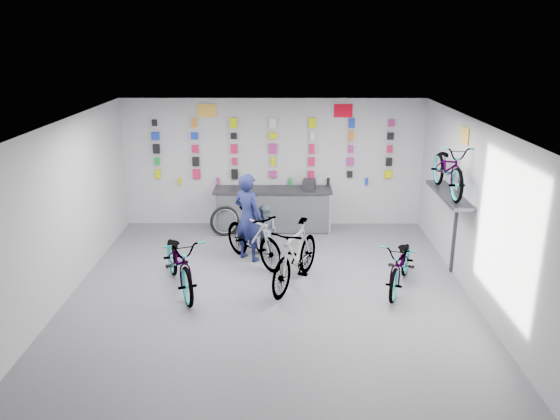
{
  "coord_description": "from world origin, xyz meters",
  "views": [
    {
      "loc": [
        0.23,
        -8.49,
        4.36
      ],
      "look_at": [
        0.18,
        1.4,
        1.18
      ],
      "focal_mm": 35.0,
      "sensor_mm": 36.0,
      "label": 1
    }
  ],
  "objects_px": {
    "customer": "(265,231)",
    "clerk": "(248,217)",
    "counter": "(273,210)",
    "bike_right": "(401,264)",
    "bike_service": "(253,237)",
    "bike_left": "(180,261)",
    "bike_center": "(295,255)"
  },
  "relations": [
    {
      "from": "clerk",
      "to": "customer",
      "type": "bearing_deg",
      "value": -118.3
    },
    {
      "from": "bike_service",
      "to": "customer",
      "type": "distance_m",
      "value": 0.44
    },
    {
      "from": "bike_service",
      "to": "bike_left",
      "type": "bearing_deg",
      "value": -174.97
    },
    {
      "from": "counter",
      "to": "bike_right",
      "type": "height_order",
      "value": "counter"
    },
    {
      "from": "bike_right",
      "to": "bike_left",
      "type": "bearing_deg",
      "value": -157.78
    },
    {
      "from": "bike_service",
      "to": "clerk",
      "type": "height_order",
      "value": "clerk"
    },
    {
      "from": "bike_center",
      "to": "customer",
      "type": "distance_m",
      "value": 1.49
    },
    {
      "from": "bike_right",
      "to": "customer",
      "type": "relative_size",
      "value": 1.66
    },
    {
      "from": "bike_left",
      "to": "bike_center",
      "type": "height_order",
      "value": "bike_center"
    },
    {
      "from": "counter",
      "to": "customer",
      "type": "distance_m",
      "value": 1.59
    },
    {
      "from": "bike_center",
      "to": "clerk",
      "type": "bearing_deg",
      "value": 151.6
    },
    {
      "from": "bike_left",
      "to": "bike_service",
      "type": "distance_m",
      "value": 1.71
    },
    {
      "from": "bike_left",
      "to": "bike_service",
      "type": "xyz_separation_m",
      "value": [
        1.24,
        1.18,
        0.01
      ]
    },
    {
      "from": "bike_service",
      "to": "clerk",
      "type": "distance_m",
      "value": 0.42
    },
    {
      "from": "bike_left",
      "to": "bike_service",
      "type": "relative_size",
      "value": 1.12
    },
    {
      "from": "bike_center",
      "to": "bike_service",
      "type": "distance_m",
      "value": 1.28
    },
    {
      "from": "counter",
      "to": "bike_right",
      "type": "distance_m",
      "value": 3.86
    },
    {
      "from": "bike_center",
      "to": "bike_service",
      "type": "xyz_separation_m",
      "value": [
        -0.81,
        0.99,
        -0.04
      ]
    },
    {
      "from": "bike_center",
      "to": "clerk",
      "type": "distance_m",
      "value": 1.55
    },
    {
      "from": "bike_right",
      "to": "customer",
      "type": "height_order",
      "value": "customer"
    },
    {
      "from": "bike_left",
      "to": "customer",
      "type": "xyz_separation_m",
      "value": [
        1.48,
        1.55,
        0.0
      ]
    },
    {
      "from": "counter",
      "to": "bike_service",
      "type": "height_order",
      "value": "bike_service"
    },
    {
      "from": "clerk",
      "to": "counter",
      "type": "bearing_deg",
      "value": -67.99
    },
    {
      "from": "bike_center",
      "to": "bike_right",
      "type": "xyz_separation_m",
      "value": [
        1.89,
        -0.11,
        -0.12
      ]
    },
    {
      "from": "clerk",
      "to": "customer",
      "type": "xyz_separation_m",
      "value": [
        0.34,
        0.16,
        -0.35
      ]
    },
    {
      "from": "bike_left",
      "to": "counter",
      "type": "bearing_deg",
      "value": 41.07
    },
    {
      "from": "customer",
      "to": "clerk",
      "type": "bearing_deg",
      "value": -124.58
    },
    {
      "from": "bike_right",
      "to": "clerk",
      "type": "bearing_deg",
      "value": 176.0
    },
    {
      "from": "bike_service",
      "to": "bike_right",
      "type": "bearing_deg",
      "value": -60.67
    },
    {
      "from": "customer",
      "to": "bike_left",
      "type": "bearing_deg",
      "value": -103.02
    },
    {
      "from": "bike_center",
      "to": "bike_service",
      "type": "relative_size",
      "value": 1.07
    },
    {
      "from": "bike_right",
      "to": "bike_service",
      "type": "distance_m",
      "value": 2.92
    }
  ]
}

